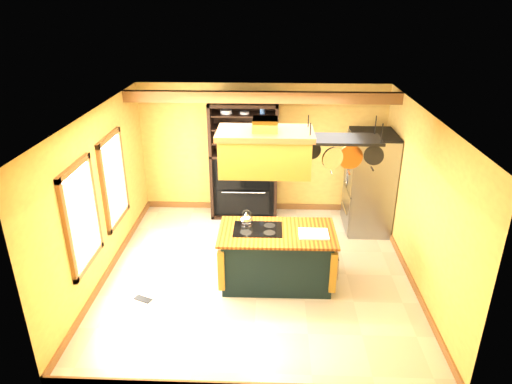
# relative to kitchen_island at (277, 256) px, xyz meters

# --- Properties ---
(floor) EXTENTS (5.00, 5.00, 0.00)m
(floor) POSITION_rel_kitchen_island_xyz_m (-0.30, 0.24, -0.47)
(floor) COLOR beige
(floor) RESTS_ON ground
(ceiling) EXTENTS (5.00, 5.00, 0.00)m
(ceiling) POSITION_rel_kitchen_island_xyz_m (-0.30, 0.24, 2.23)
(ceiling) COLOR white
(ceiling) RESTS_ON wall_back
(wall_back) EXTENTS (5.00, 0.02, 2.70)m
(wall_back) POSITION_rel_kitchen_island_xyz_m (-0.30, 2.74, 0.88)
(wall_back) COLOR #DBB050
(wall_back) RESTS_ON floor
(wall_front) EXTENTS (5.00, 0.02, 2.70)m
(wall_front) POSITION_rel_kitchen_island_xyz_m (-0.30, -2.26, 0.88)
(wall_front) COLOR #DBB050
(wall_front) RESTS_ON floor
(wall_left) EXTENTS (0.02, 5.00, 2.70)m
(wall_left) POSITION_rel_kitchen_island_xyz_m (-2.80, 0.24, 0.88)
(wall_left) COLOR #DBB050
(wall_left) RESTS_ON floor
(wall_right) EXTENTS (0.02, 5.00, 2.70)m
(wall_right) POSITION_rel_kitchen_island_xyz_m (2.20, 0.24, 0.88)
(wall_right) COLOR #DBB050
(wall_right) RESTS_ON floor
(ceiling_beam) EXTENTS (5.00, 0.15, 0.20)m
(ceiling_beam) POSITION_rel_kitchen_island_xyz_m (-0.30, 1.94, 2.12)
(ceiling_beam) COLOR brown
(ceiling_beam) RESTS_ON ceiling
(window_near) EXTENTS (0.06, 1.06, 1.56)m
(window_near) POSITION_rel_kitchen_island_xyz_m (-2.77, -0.56, 0.93)
(window_near) COLOR brown
(window_near) RESTS_ON wall_left
(window_far) EXTENTS (0.06, 1.06, 1.56)m
(window_far) POSITION_rel_kitchen_island_xyz_m (-2.77, 0.84, 0.93)
(window_far) COLOR brown
(window_far) RESTS_ON wall_left
(kitchen_island) EXTENTS (1.82, 1.02, 1.11)m
(kitchen_island) POSITION_rel_kitchen_island_xyz_m (0.00, 0.00, 0.00)
(kitchen_island) COLOR black
(kitchen_island) RESTS_ON floor
(range_hood) EXTENTS (1.37, 0.78, 0.80)m
(range_hood) POSITION_rel_kitchen_island_xyz_m (-0.20, -0.00, 1.77)
(range_hood) COLOR #A26928
(range_hood) RESTS_ON ceiling
(pot_rack) EXTENTS (1.14, 0.54, 0.77)m
(pot_rack) POSITION_rel_kitchen_island_xyz_m (0.91, 0.00, 1.85)
(pot_rack) COLOR black
(pot_rack) RESTS_ON ceiling
(refrigerator) EXTENTS (0.83, 0.98, 1.91)m
(refrigerator) POSITION_rel_kitchen_island_xyz_m (1.76, 1.92, 0.46)
(refrigerator) COLOR gray
(refrigerator) RESTS_ON floor
(hutch) EXTENTS (1.35, 0.61, 2.39)m
(hutch) POSITION_rel_kitchen_island_xyz_m (-0.66, 2.48, 0.45)
(hutch) COLOR black
(hutch) RESTS_ON floor
(floor_register) EXTENTS (0.30, 0.22, 0.01)m
(floor_register) POSITION_rel_kitchen_island_xyz_m (-2.04, -0.56, -0.46)
(floor_register) COLOR black
(floor_register) RESTS_ON floor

